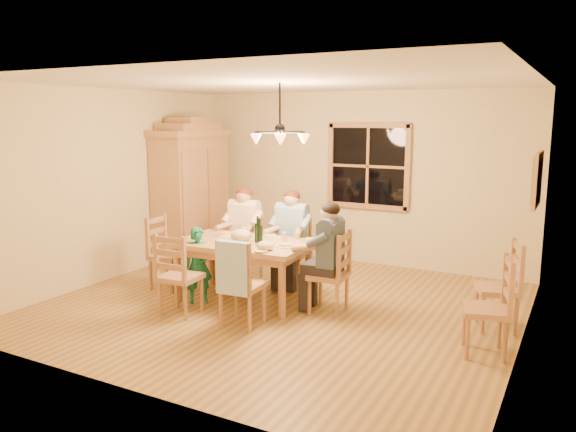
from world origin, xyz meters
The scene contains 33 objects.
floor centered at (0.00, 0.00, 0.00)m, with size 5.50×5.50×0.00m, color olive.
ceiling centered at (0.00, 0.00, 2.70)m, with size 5.50×5.00×0.02m, color white.
wall_back centered at (0.00, 2.50, 1.35)m, with size 5.50×0.02×2.70m, color beige.
wall_left centered at (-2.75, 0.00, 1.35)m, with size 0.02×5.00×2.70m, color beige.
wall_right centered at (2.75, 0.00, 1.35)m, with size 0.02×5.00×2.70m, color beige.
window centered at (0.20, 2.47, 1.55)m, with size 1.30×0.06×1.30m.
painting centered at (2.71, 1.20, 1.60)m, with size 0.06×0.78×0.64m.
chandelier centered at (0.00, 0.00, 2.08)m, with size 0.77×0.68×0.71m.
armoire centered at (-2.42, 1.40, 1.06)m, with size 0.66×1.40×2.30m.
dining_table centered at (-0.54, 0.01, 0.65)m, with size 1.72×1.12×0.76m.
chair_far_left centered at (-1.01, 0.76, 0.30)m, with size 0.47×0.45×0.99m.
chair_far_right centered at (-0.27, 0.81, 0.30)m, with size 0.47×0.45×0.99m.
chair_near_left centered at (-0.90, -0.80, 0.30)m, with size 0.47×0.45×0.99m.
chair_near_right centered at (-0.07, -0.74, 0.30)m, with size 0.47×0.45×0.99m.
chair_end_left centered at (-1.69, -0.07, 0.30)m, with size 0.45×0.47×0.99m.
chair_end_right centered at (0.61, 0.09, 0.30)m, with size 0.45×0.47×0.99m.
adult_woman centered at (-1.01, 0.76, 0.84)m, with size 0.41×0.44×0.87m.
adult_plaid_man centered at (-0.27, 0.81, 0.84)m, with size 0.41×0.44×0.87m.
adult_slate_man centered at (0.61, 0.09, 0.84)m, with size 0.44×0.41×0.87m.
towel centered at (-0.06, -0.93, 0.70)m, with size 0.38×0.10×0.58m, color #A1C0DA.
wine_bottle_a centered at (-0.35, 0.06, 0.93)m, with size 0.08×0.08×0.33m, color black.
wine_bottle_b centered at (-0.25, -0.06, 0.93)m, with size 0.08×0.08×0.33m, color black.
plate_woman centered at (-0.96, 0.23, 0.77)m, with size 0.26×0.26×0.02m, color white.
plate_plaid centered at (-0.34, 0.34, 0.77)m, with size 0.26×0.26×0.02m, color white.
plate_slate centered at (0.08, 0.01, 0.77)m, with size 0.26×0.26×0.02m, color white.
wine_glass_a centered at (-0.66, 0.20, 0.83)m, with size 0.06×0.06×0.14m, color silver.
wine_glass_b centered at (-0.03, 0.16, 0.83)m, with size 0.06×0.06×0.14m, color silver.
cap centered at (-0.06, -0.27, 0.82)m, with size 0.20×0.20×0.11m, color tan.
napkin centered at (-0.60, -0.22, 0.78)m, with size 0.18×0.14×0.03m, color slate.
cloth_bundle centered at (-0.57, 0.01, 0.84)m, with size 0.28×0.22×0.15m, color #C1B08C.
child centered at (-0.97, -0.35, 0.48)m, with size 0.35×0.23×0.96m, color #18705D.
chair_spare_front centered at (2.45, -0.30, 0.30)m, with size 0.52×0.54×0.99m.
chair_spare_back centered at (2.45, 0.46, 0.30)m, with size 0.55×0.56×0.99m.
Camera 1 is at (3.22, -5.80, 2.30)m, focal length 35.00 mm.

